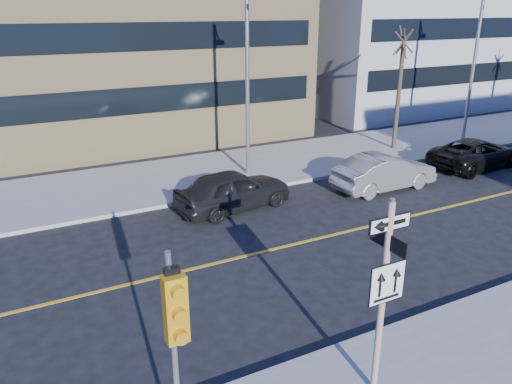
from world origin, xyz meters
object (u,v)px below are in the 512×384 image
parked_car_a (233,190)px  parked_car_b (384,172)px  parked_car_c (476,153)px  street_tree_west (404,45)px  sign_pole (384,289)px  streetlight_b (478,57)px  traffic_signal (176,327)px  streetlight_a (250,71)px

parked_car_a → parked_car_b: 6.70m
parked_car_a → parked_car_c: (12.69, -0.55, -0.09)m
parked_car_c → street_tree_west: size_ratio=0.79×
parked_car_a → street_tree_west: street_tree_west is taller
sign_pole → streetlight_b: size_ratio=0.51×
street_tree_west → parked_car_a: bearing=-162.4°
parked_car_a → parked_car_b: bearing=-106.4°
parked_car_a → streetlight_b: 17.04m
parked_car_a → street_tree_west: size_ratio=0.72×
parked_car_b → streetlight_b: 11.17m
traffic_signal → parked_car_b: bearing=37.4°
streetlight_a → parked_car_a: bearing=-126.9°
traffic_signal → streetlight_b: size_ratio=0.50×
traffic_signal → streetlight_b: streetlight_b is taller
streetlight_b → street_tree_west: size_ratio=1.26×
parked_car_c → parked_car_b: bearing=88.7°
streetlight_a → parked_car_c: bearing=-19.1°
sign_pole → street_tree_west: 19.22m
streetlight_b → street_tree_west: (-5.00, 0.54, 0.77)m
sign_pole → streetlight_a: size_ratio=0.51×
traffic_signal → street_tree_west: bearing=39.4°
parked_car_c → streetlight_b: 6.51m
parked_car_b → streetlight_a: size_ratio=0.58×
streetlight_b → parked_car_a: bearing=-169.4°
streetlight_b → parked_car_b: bearing=-157.6°
sign_pole → streetlight_a: 14.05m
parked_car_b → street_tree_west: (4.65, 4.51, 4.76)m
sign_pole → parked_car_a: size_ratio=0.88×
sign_pole → streetlight_b: 22.48m
parked_car_b → streetlight_b: bearing=-68.7°
parked_car_a → streetlight_a: (2.28, 3.05, 3.97)m
parked_car_b → parked_car_a: bearing=81.1°
traffic_signal → streetlight_a: 15.72m
parked_car_b → streetlight_a: bearing=46.6°
traffic_signal → parked_car_a: (5.72, 10.37, -2.25)m
streetlight_a → street_tree_west: size_ratio=1.26×
parked_car_a → parked_car_c: bearing=-101.0°
sign_pole → streetlight_a: (4.00, 13.27, 2.32)m
sign_pole → streetlight_b: (18.00, 13.27, 2.32)m
parked_car_b → streetlight_a: streetlight_a is taller
traffic_signal → parked_car_a: 12.05m
parked_car_c → traffic_signal: bearing=113.3°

